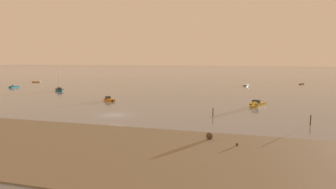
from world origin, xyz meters
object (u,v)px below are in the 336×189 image
object	(u,v)px
sailboat_moored_0	(59,90)
rowboat_moored_2	(302,84)
mooring_post_near	(213,112)
motorboat_moored_1	(257,105)
mooring_post_left	(311,120)
motorboat_moored_3	(13,87)
rowboat_moored_1	(36,82)
motorboat_moored_2	(108,100)
rowboat_moored_0	(246,85)

from	to	relation	value
sailboat_moored_0	rowboat_moored_2	world-z (taller)	sailboat_moored_0
sailboat_moored_0	mooring_post_near	bearing A→B (deg)	11.64
motorboat_moored_1	mooring_post_left	world-z (taller)	mooring_post_left
motorboat_moored_1	motorboat_moored_3	distance (m)	86.53
rowboat_moored_1	mooring_post_near	bearing A→B (deg)	-48.28
rowboat_moored_1	motorboat_moored_3	world-z (taller)	motorboat_moored_3
motorboat_moored_1	motorboat_moored_2	distance (m)	35.38
rowboat_moored_0	mooring_post_left	distance (m)	70.24
motorboat_moored_3	mooring_post_near	bearing A→B (deg)	72.89
rowboat_moored_2	mooring_post_near	bearing A→B (deg)	27.83
mooring_post_near	sailboat_moored_0	bearing A→B (deg)	151.65
mooring_post_near	mooring_post_left	bearing A→B (deg)	-9.97
rowboat_moored_0	rowboat_moored_1	world-z (taller)	rowboat_moored_0
motorboat_moored_1	mooring_post_left	size ratio (longest dim) A/B	3.27
motorboat_moored_2	rowboat_moored_1	xyz separation A→B (m)	(-59.08, 44.93, -0.07)
motorboat_moored_1	sailboat_moored_0	xyz separation A→B (m)	(-61.53, 15.03, -0.02)
motorboat_moored_1	rowboat_moored_2	world-z (taller)	motorboat_moored_1
motorboat_moored_1	rowboat_moored_1	bearing A→B (deg)	-91.03
mooring_post_near	rowboat_moored_0	bearing A→B (deg)	87.08
sailboat_moored_0	mooring_post_near	world-z (taller)	sailboat_moored_0
motorboat_moored_2	rowboat_moored_1	bearing A→B (deg)	2.69
motorboat_moored_2	rowboat_moored_1	distance (m)	74.22
rowboat_moored_1	motorboat_moored_2	bearing A→B (deg)	-51.90
rowboat_moored_0	rowboat_moored_2	size ratio (longest dim) A/B	1.73
rowboat_moored_0	sailboat_moored_0	xyz separation A→B (m)	(-57.35, -37.24, 0.11)
rowboat_moored_2	mooring_post_left	distance (m)	82.31
motorboat_moored_3	rowboat_moored_2	xyz separation A→B (m)	(101.76, 45.45, -0.07)
rowboat_moored_1	motorboat_moored_3	xyz separation A→B (m)	(10.13, -24.22, 0.02)
rowboat_moored_2	rowboat_moored_0	bearing A→B (deg)	-14.25
motorboat_moored_2	mooring_post_left	distance (m)	46.31
motorboat_moored_2	sailboat_moored_0	size ratio (longest dim) A/B	0.62
motorboat_moored_1	mooring_post_near	bearing A→B (deg)	-4.46
rowboat_moored_0	motorboat_moored_2	bearing A→B (deg)	-15.04
sailboat_moored_0	mooring_post_near	xyz separation A→B (m)	(53.96, -29.11, 0.44)
rowboat_moored_1	motorboat_moored_3	size ratio (longest dim) A/B	1.03
motorboat_moored_1	motorboat_moored_3	xyz separation A→B (m)	(-84.31, 19.49, -0.13)
mooring_post_left	motorboat_moored_3	bearing A→B (deg)	158.56
motorboat_moored_3	rowboat_moored_2	world-z (taller)	motorboat_moored_3
rowboat_moored_0	rowboat_moored_2	xyz separation A→B (m)	(21.63, 12.66, -0.07)
motorboat_moored_2	mooring_post_near	world-z (taller)	mooring_post_near
rowboat_moored_0	motorboat_moored_1	size ratio (longest dim) A/B	0.81
motorboat_moored_2	rowboat_moored_1	world-z (taller)	motorboat_moored_2
motorboat_moored_2	mooring_post_near	xyz separation A→B (m)	(27.79, -12.86, 0.50)
motorboat_moored_2	sailboat_moored_0	bearing A→B (deg)	8.10
rowboat_moored_1	mooring_post_near	world-z (taller)	mooring_post_near
motorboat_moored_2	rowboat_moored_2	world-z (taller)	motorboat_moored_2
rowboat_moored_0	motorboat_moored_3	world-z (taller)	motorboat_moored_3
rowboat_moored_2	motorboat_moored_2	bearing A→B (deg)	6.80
sailboat_moored_0	motorboat_moored_2	bearing A→B (deg)	8.14
rowboat_moored_0	motorboat_moored_1	xyz separation A→B (m)	(4.18, -52.27, 0.12)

